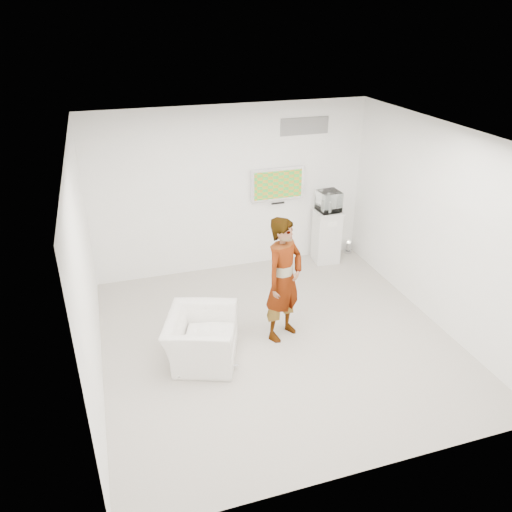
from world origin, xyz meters
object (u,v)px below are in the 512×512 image
object	(u,v)px
pedestal	(326,236)
floor_uplight	(348,247)
person	(284,280)
armchair	(201,338)
tv	(277,184)

from	to	relation	value
pedestal	floor_uplight	xyz separation A→B (m)	(0.59, 0.17, -0.39)
person	armchair	distance (m)	1.41
pedestal	tv	bearing A→B (deg)	163.47
tv	person	xyz separation A→B (m)	(-0.73, -2.36, -0.61)
tv	floor_uplight	size ratio (longest dim) A/B	4.10
armchair	pedestal	size ratio (longest dim) A/B	1.02
armchair	floor_uplight	size ratio (longest dim) A/B	4.29
armchair	floor_uplight	bearing A→B (deg)	-34.64
tv	armchair	bearing A→B (deg)	-128.02
floor_uplight	person	bearing A→B (deg)	-134.72
pedestal	person	bearing A→B (deg)	-128.32
armchair	floor_uplight	world-z (taller)	armchair
person	floor_uplight	distance (m)	3.28
pedestal	armchair	bearing A→B (deg)	-141.89
person	floor_uplight	xyz separation A→B (m)	(2.23, 2.26, -0.82)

